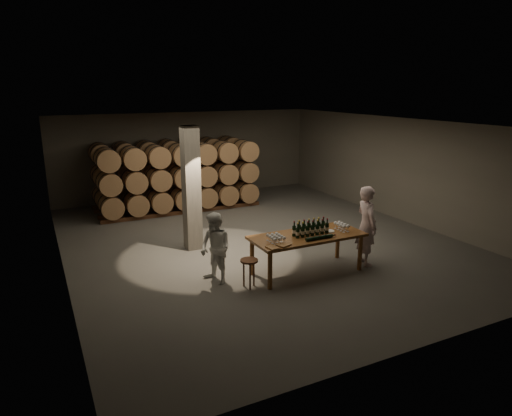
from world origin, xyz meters
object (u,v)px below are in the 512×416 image
tasting_table (307,239)px  notebook_near (283,245)px  bottle_cluster (311,229)px  plate (329,231)px  stool (249,265)px  person_woman (215,248)px  person_man (366,226)px

tasting_table → notebook_near: notebook_near is taller
notebook_near → tasting_table: bearing=5.2°
bottle_cluster → tasting_table: bearing=164.9°
plate → bottle_cluster: bearing=-178.1°
tasting_table → plate: size_ratio=10.33×
stool → person_woman: size_ratio=0.40×
tasting_table → notebook_near: (-0.84, -0.39, 0.12)m
notebook_near → stool: (-0.69, 0.23, -0.40)m
tasting_table → plate: (0.59, -0.00, 0.11)m
plate → stool: size_ratio=0.40×
stool → person_man: (3.06, -0.03, 0.44)m
notebook_near → stool: 0.83m
stool → person_woman: (-0.53, 0.56, 0.27)m
bottle_cluster → person_woman: 2.19m
bottle_cluster → person_woman: bearing=168.9°
stool → person_man: person_man is taller
plate → notebook_near: bearing=-164.9°
plate → person_man: person_man is taller
person_woman → plate: bearing=62.0°
tasting_table → stool: tasting_table is taller
bottle_cluster → person_man: person_man is taller
stool → person_woman: person_woman is taller
bottle_cluster → person_woman: size_ratio=0.56×
tasting_table → person_woman: bearing=169.1°
bottle_cluster → stool: bottle_cluster is taller
person_woman → bottle_cluster: bearing=59.5°
person_man → tasting_table: bearing=93.1°
person_man → person_woman: (-3.59, 0.58, -0.18)m
plate → person_man: bearing=-11.0°
person_woman → notebook_near: bearing=37.9°
tasting_table → person_man: 1.55m
person_man → stool: bearing=99.5°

